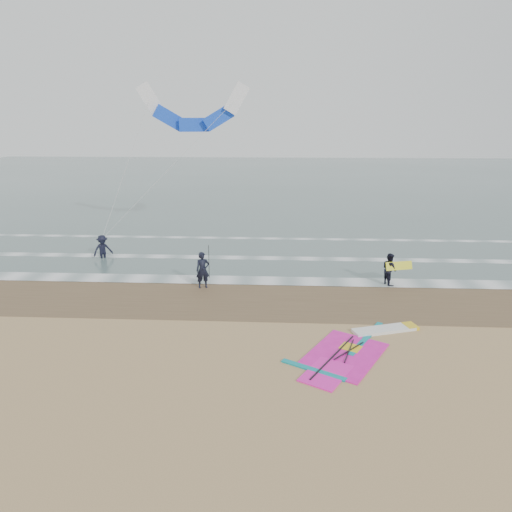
# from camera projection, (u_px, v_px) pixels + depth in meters

# --- Properties ---
(ground) EXTENTS (120.00, 120.00, 0.00)m
(ground) POSITION_uv_depth(u_px,v_px,m) (261.00, 370.00, 14.07)
(ground) COLOR tan
(ground) RESTS_ON ground
(sea_water) EXTENTS (120.00, 80.00, 0.02)m
(sea_water) POSITION_uv_depth(u_px,v_px,m) (276.00, 180.00, 60.06)
(sea_water) COLOR #47605E
(sea_water) RESTS_ON ground
(wet_sand_band) EXTENTS (120.00, 5.00, 0.01)m
(wet_sand_band) POSITION_uv_depth(u_px,v_px,m) (267.00, 298.00, 19.82)
(wet_sand_band) COLOR brown
(wet_sand_band) RESTS_ON ground
(foam_waterline) EXTENTS (120.00, 9.15, 0.02)m
(foam_waterline) POSITION_uv_depth(u_px,v_px,m) (269.00, 266.00, 24.07)
(foam_waterline) COLOR white
(foam_waterline) RESTS_ON ground
(windsurf_rig) EXTENTS (5.09, 4.82, 0.12)m
(windsurf_rig) POSITION_uv_depth(u_px,v_px,m) (357.00, 348.00, 15.40)
(windsurf_rig) COLOR white
(windsurf_rig) RESTS_ON ground
(person_standing) EXTENTS (0.72, 0.59, 1.69)m
(person_standing) POSITION_uv_depth(u_px,v_px,m) (203.00, 270.00, 20.86)
(person_standing) COLOR black
(person_standing) RESTS_ON ground
(person_walking) EXTENTS (0.81, 0.90, 1.53)m
(person_walking) POSITION_uv_depth(u_px,v_px,m) (389.00, 269.00, 21.27)
(person_walking) COLOR black
(person_walking) RESTS_ON ground
(person_wading) EXTENTS (1.24, 1.18, 1.69)m
(person_wading) POSITION_uv_depth(u_px,v_px,m) (102.00, 244.00, 25.37)
(person_wading) COLOR black
(person_wading) RESTS_ON ground
(held_pole) EXTENTS (0.17, 0.86, 1.82)m
(held_pole) POSITION_uv_depth(u_px,v_px,m) (209.00, 262.00, 20.73)
(held_pole) COLOR black
(held_pole) RESTS_ON ground
(carried_kiteboard) EXTENTS (1.30, 0.51, 0.39)m
(carried_kiteboard) POSITION_uv_depth(u_px,v_px,m) (399.00, 266.00, 21.10)
(carried_kiteboard) COLOR yellow
(carried_kiteboard) RESTS_ON ground
(surf_kite) EXTENTS (8.00, 4.51, 8.56)m
(surf_kite) POSITION_uv_depth(u_px,v_px,m) (193.00, 112.00, 27.13)
(surf_kite) COLOR white
(surf_kite) RESTS_ON ground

